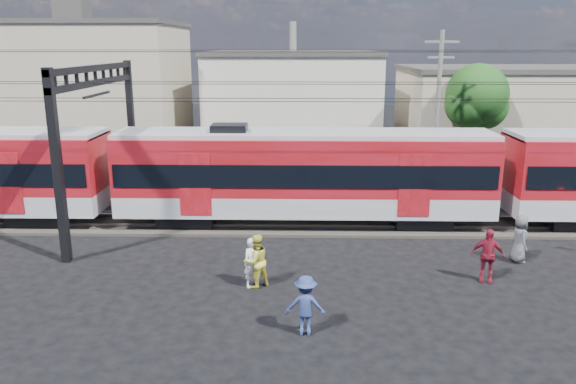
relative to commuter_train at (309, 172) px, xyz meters
The scene contains 16 objects.
ground 8.42m from the commuter_train, 82.65° to the right, with size 120.00×120.00×0.00m, color black.
track_bed 2.56m from the commuter_train, ahead, with size 70.00×3.40×0.12m, color #2D2823.
rail_near 2.56m from the commuter_train, 36.01° to the right, with size 70.00×0.12×0.12m, color #59544C.
rail_far 2.56m from the commuter_train, 36.01° to the left, with size 70.00×0.12×0.12m, color #59544C.
commuter_train is the anchor object (origin of this frame).
catenary 8.09m from the commuter_train, behind, with size 70.00×9.30×7.52m.
building_west 22.72m from the commuter_train, 134.94° to the left, with size 14.28×10.20×9.30m.
building_midwest 19.07m from the commuter_train, 92.92° to the left, with size 12.24×12.24×7.30m.
building_mideast 21.97m from the commuter_train, 46.79° to the left, with size 16.32×10.20×6.30m.
utility_pole_mid 10.15m from the commuter_train, 44.87° to the left, with size 1.80×0.24×8.50m.
tree_near 14.54m from the commuter_train, 44.65° to the left, with size 3.82×3.64×6.72m.
pedestrian_a 7.03m from the commuter_train, 106.31° to the right, with size 0.61×0.40×1.68m, color silver.
pedestrian_b 6.98m from the commuter_train, 105.43° to the right, with size 0.88×0.68×1.80m, color #E1DA46.
pedestrian_c 9.80m from the commuter_train, 91.32° to the right, with size 1.10×0.63×1.71m, color navy.
pedestrian_d 8.51m from the commuter_train, 45.50° to the right, with size 1.09×0.46×1.87m, color maroon.
pedestrian_e 8.83m from the commuter_train, 28.59° to the right, with size 0.87×0.56×1.78m, color #4D4E52.
Camera 1 is at (-1.42, -15.68, 7.73)m, focal length 35.00 mm.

